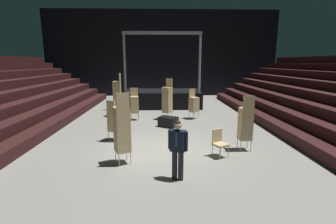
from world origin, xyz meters
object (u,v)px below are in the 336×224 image
(chair_stack_mid_right, at_px, (194,104))
(chair_stack_rear_right, at_px, (167,99))
(stage_riser, at_px, (162,97))
(man_with_tie, at_px, (178,147))
(equipment_road_case, at_px, (168,122))
(chair_stack_mid_left, at_px, (245,123))
(chair_stack_front_left, at_px, (117,95))
(chair_stack_mid_centre, at_px, (135,104))
(chair_stack_rear_left, at_px, (122,129))
(loose_chair_near_man, at_px, (219,141))
(chair_stack_front_right, at_px, (114,120))

(chair_stack_mid_right, relative_size, chair_stack_rear_right, 0.74)
(stage_riser, height_order, man_with_tie, stage_riser)
(equipment_road_case, bearing_deg, chair_stack_mid_left, -51.57)
(chair_stack_front_left, relative_size, chair_stack_mid_centre, 1.43)
(stage_riser, xyz_separation_m, chair_stack_rear_left, (-1.36, -10.40, 0.51))
(chair_stack_mid_right, bearing_deg, equipment_road_case, 16.96)
(chair_stack_mid_right, bearing_deg, chair_stack_rear_right, -26.72)
(chair_stack_mid_left, height_order, chair_stack_rear_left, chair_stack_rear_left)
(stage_riser, bearing_deg, equipment_road_case, -87.71)
(chair_stack_mid_centre, bearing_deg, chair_stack_rear_right, 172.71)
(chair_stack_mid_centre, height_order, loose_chair_near_man, chair_stack_mid_centre)
(chair_stack_mid_right, height_order, equipment_road_case, chair_stack_mid_right)
(stage_riser, distance_m, chair_stack_mid_left, 9.78)
(chair_stack_mid_right, relative_size, loose_chair_near_man, 1.81)
(man_with_tie, bearing_deg, chair_stack_rear_left, -9.77)
(chair_stack_front_right, bearing_deg, man_with_tie, -27.00)
(chair_stack_rear_left, relative_size, loose_chair_near_man, 2.44)
(stage_riser, xyz_separation_m, chair_stack_rear_right, (0.24, -4.31, 0.51))
(stage_riser, height_order, chair_stack_front_right, stage_riser)
(chair_stack_mid_centre, xyz_separation_m, loose_chair_near_man, (3.46, -5.53, -0.37))
(chair_stack_mid_centre, distance_m, chair_stack_rear_left, 6.03)
(chair_stack_front_left, bearing_deg, man_with_tie, -161.03)
(stage_riser, height_order, chair_stack_rear_right, stage_riser)
(chair_stack_front_left, relative_size, chair_stack_mid_right, 1.50)
(man_with_tie, relative_size, chair_stack_rear_left, 0.73)
(chair_stack_front_right, distance_m, chair_stack_mid_left, 5.16)
(chair_stack_mid_left, relative_size, chair_stack_rear_right, 0.89)
(chair_stack_front_left, distance_m, chair_stack_mid_left, 8.21)
(chair_stack_front_right, relative_size, equipment_road_case, 1.90)
(equipment_road_case, bearing_deg, man_with_tie, -89.26)
(loose_chair_near_man, bearing_deg, chair_stack_mid_right, -116.82)
(chair_stack_front_left, bearing_deg, equipment_road_case, -132.05)
(chair_stack_rear_left, bearing_deg, chair_stack_mid_right, 36.97)
(chair_stack_mid_left, bearing_deg, chair_stack_front_right, 164.83)
(man_with_tie, height_order, chair_stack_mid_right, chair_stack_mid_right)
(chair_stack_front_right, relative_size, loose_chair_near_man, 1.81)
(chair_stack_mid_left, bearing_deg, man_with_tie, -140.37)
(chair_stack_rear_left, bearing_deg, chair_stack_rear_right, 48.94)
(chair_stack_mid_centre, bearing_deg, chair_stack_mid_right, 173.96)
(man_with_tie, relative_size, chair_stack_mid_right, 0.99)
(man_with_tie, relative_size, chair_stack_front_right, 0.99)
(chair_stack_front_right, bearing_deg, stage_riser, 104.86)
(chair_stack_mid_left, relative_size, loose_chair_near_man, 2.17)
(chair_stack_front_right, height_order, chair_stack_rear_right, chair_stack_rear_right)
(chair_stack_mid_right, bearing_deg, man_with_tie, 47.26)
(chair_stack_front_right, distance_m, chair_stack_mid_right, 5.41)
(chair_stack_front_right, bearing_deg, equipment_road_case, 71.95)
(chair_stack_front_left, relative_size, chair_stack_rear_right, 1.11)
(chair_stack_mid_left, relative_size, chair_stack_mid_centre, 1.14)
(chair_stack_front_right, bearing_deg, chair_stack_mid_centre, 112.15)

